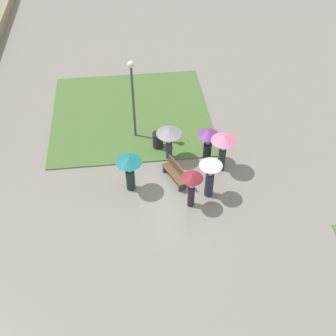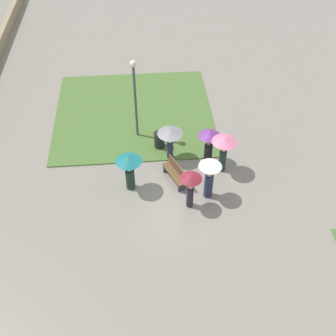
# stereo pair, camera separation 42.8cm
# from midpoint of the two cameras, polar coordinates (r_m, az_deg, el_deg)

# --- Properties ---
(ground_plane) EXTENTS (90.00, 90.00, 0.00)m
(ground_plane) POSITION_cam_midpoint_polar(r_m,az_deg,el_deg) (18.61, 0.98, -3.08)
(ground_plane) COLOR gray
(lawn_patch_near) EXTENTS (7.83, 8.31, 0.06)m
(lawn_patch_near) POSITION_cam_midpoint_polar(r_m,az_deg,el_deg) (22.93, -5.62, 7.34)
(lawn_patch_near) COLOR #4C7033
(lawn_patch_near) RESTS_ON ground_plane
(park_bench) EXTENTS (1.62, 1.01, 0.90)m
(park_bench) POSITION_cam_midpoint_polar(r_m,az_deg,el_deg) (18.75, 0.40, -0.61)
(park_bench) COLOR brown
(park_bench) RESTS_ON ground_plane
(lamp_post) EXTENTS (0.32, 0.32, 4.23)m
(lamp_post) POSITION_cam_midpoint_polar(r_m,az_deg,el_deg) (19.83, -5.46, 10.44)
(lamp_post) COLOR #474C51
(lamp_post) RESTS_ON ground_plane
(trash_bin) EXTENTS (0.54, 0.54, 0.87)m
(trash_bin) POSITION_cam_midpoint_polar(r_m,az_deg,el_deg) (20.44, -1.98, 3.73)
(trash_bin) COLOR #232326
(trash_bin) RESTS_ON ground_plane
(crowd_person_maroon) EXTENTS (0.92, 0.92, 1.82)m
(crowd_person_maroon) POSITION_cam_midpoint_polar(r_m,az_deg,el_deg) (17.12, 2.52, -2.14)
(crowd_person_maroon) COLOR #2D2333
(crowd_person_maroon) RESTS_ON ground_plane
(crowd_person_grey) EXTENTS (1.17, 1.17, 1.75)m
(crowd_person_grey) POSITION_cam_midpoint_polar(r_m,az_deg,el_deg) (19.21, -0.50, 4.45)
(crowd_person_grey) COLOR #282D47
(crowd_person_grey) RESTS_ON ground_plane
(crowd_person_pink) EXTENTS (1.15, 1.15, 1.95)m
(crowd_person_pink) POSITION_cam_midpoint_polar(r_m,az_deg,el_deg) (18.74, 6.88, 3.18)
(crowd_person_pink) COLOR #1E3328
(crowd_person_pink) RESTS_ON ground_plane
(crowd_person_teal) EXTENTS (1.14, 1.14, 1.86)m
(crowd_person_teal) POSITION_cam_midpoint_polar(r_m,az_deg,el_deg) (17.85, -5.94, 0.23)
(crowd_person_teal) COLOR #1E3328
(crowd_person_teal) RESTS_ON ground_plane
(crowd_person_purple) EXTENTS (1.01, 1.01, 1.81)m
(crowd_person_purple) POSITION_cam_midpoint_polar(r_m,az_deg,el_deg) (19.24, 4.83, 3.82)
(crowd_person_purple) COLOR black
(crowd_person_purple) RESTS_ON ground_plane
(crowd_person_white) EXTENTS (0.97, 0.97, 1.95)m
(crowd_person_white) POSITION_cam_midpoint_polar(r_m,az_deg,el_deg) (17.62, 5.04, -0.80)
(crowd_person_white) COLOR #282D47
(crowd_person_white) RESTS_ON ground_plane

